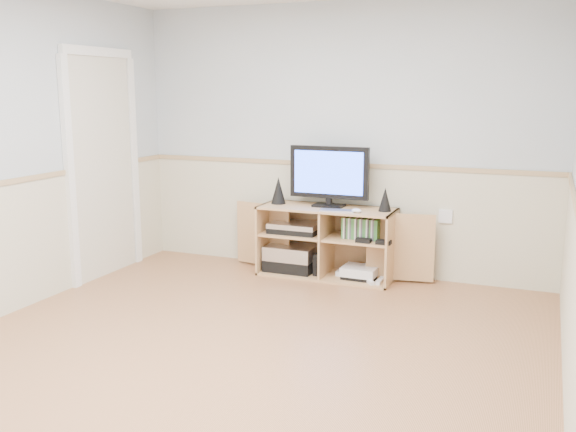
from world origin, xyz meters
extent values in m
cube|color=#B77B51|center=(0.00, 0.00, -0.01)|extent=(4.00, 4.50, 0.02)
cube|color=silver|center=(0.00, 2.26, 1.25)|extent=(4.00, 0.02, 2.50)
cube|color=beige|center=(0.00, 2.24, 0.50)|extent=(4.00, 0.01, 1.00)
cube|color=tan|center=(0.00, 2.23, 1.02)|extent=(4.00, 0.02, 0.04)
cube|color=beige|center=(-1.98, 1.30, 1.00)|extent=(0.03, 0.82, 2.00)
cube|color=tan|center=(-0.03, 1.99, 0.01)|extent=(1.25, 0.47, 0.02)
cube|color=tan|center=(-0.03, 1.99, 0.64)|extent=(1.25, 0.47, 0.02)
cube|color=tan|center=(-0.65, 1.99, 0.33)|extent=(0.02, 0.47, 0.65)
cube|color=tan|center=(0.58, 1.99, 0.33)|extent=(0.02, 0.47, 0.65)
cube|color=tan|center=(-0.03, 2.21, 0.33)|extent=(1.25, 0.02, 0.65)
cube|color=tan|center=(-0.03, 1.99, 0.33)|extent=(0.02, 0.45, 0.61)
cube|color=tan|center=(-0.35, 1.99, 0.38)|extent=(0.59, 0.43, 0.02)
cube|color=tan|center=(0.28, 1.99, 0.38)|extent=(0.59, 0.43, 0.02)
cube|color=tan|center=(-0.71, 2.05, 0.33)|extent=(0.60, 0.12, 0.61)
cube|color=tan|center=(0.64, 2.05, 0.33)|extent=(0.60, 0.12, 0.61)
cube|color=black|center=(-0.03, 2.04, 0.66)|extent=(0.28, 0.18, 0.02)
cube|color=black|center=(-0.03, 2.04, 0.70)|extent=(0.05, 0.04, 0.06)
cube|color=black|center=(-0.03, 2.04, 0.97)|extent=(0.74, 0.05, 0.48)
cube|color=blue|center=(-0.03, 2.01, 0.97)|extent=(0.65, 0.01, 0.39)
cone|color=black|center=(-0.53, 2.01, 0.78)|extent=(0.14, 0.14, 0.25)
cone|color=black|center=(0.50, 2.01, 0.76)|extent=(0.11, 0.11, 0.21)
cube|color=silver|center=(0.11, 1.85, 0.66)|extent=(0.32, 0.18, 0.01)
ellipsoid|color=white|center=(0.29, 1.85, 0.67)|extent=(0.11, 0.09, 0.04)
cube|color=black|center=(-0.39, 1.99, 0.07)|extent=(0.46, 0.34, 0.11)
cube|color=silver|center=(-0.39, 1.99, 0.20)|extent=(0.46, 0.34, 0.13)
cube|color=black|center=(-0.35, 1.99, 0.42)|extent=(0.46, 0.32, 0.05)
cube|color=silver|center=(-0.35, 1.99, 0.46)|extent=(0.46, 0.32, 0.05)
cube|color=black|center=(-0.11, 1.94, 0.12)|extent=(0.04, 0.14, 0.20)
cube|color=white|center=(0.18, 2.02, 0.04)|extent=(0.21, 0.17, 0.05)
cube|color=black|center=(0.30, 1.97, 0.04)|extent=(0.31, 0.25, 0.03)
cube|color=white|center=(0.30, 1.97, 0.09)|extent=(0.32, 0.27, 0.08)
cube|color=white|center=(0.50, 1.89, 0.04)|extent=(0.04, 0.14, 0.03)
cube|color=white|center=(0.48, 2.05, 0.04)|extent=(0.09, 0.15, 0.03)
cube|color=#3F8C3F|center=(0.30, 1.97, 0.48)|extent=(0.33, 0.14, 0.19)
cube|color=white|center=(1.00, 2.23, 0.60)|extent=(0.12, 0.03, 0.12)
camera|label=1|loc=(1.81, -3.49, 1.71)|focal=40.00mm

